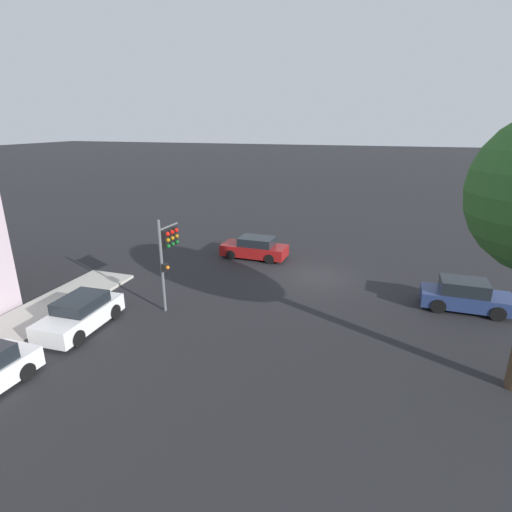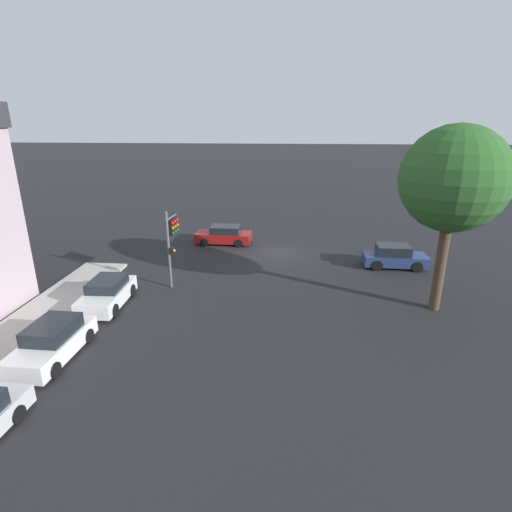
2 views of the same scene
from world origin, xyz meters
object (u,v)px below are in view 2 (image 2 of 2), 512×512
Objects in this scene: traffic_signal at (172,233)px; crossing_car_0 at (394,257)px; crossing_car_1 at (224,235)px; street_tree at (454,180)px; parked_car_1 at (53,342)px; parked_car_0 at (107,293)px.

traffic_signal is 14.82m from crossing_car_0.
crossing_car_0 is 0.93× the size of crossing_car_1.
traffic_signal is at bearing -8.44° from street_tree.
parked_car_1 reaches higher than crossing_car_1.
parked_car_1 is (2.85, 8.30, -2.52)m from traffic_signal.
traffic_signal reaches higher than crossing_car_1.
crossing_car_1 is (12.39, -4.47, -0.03)m from crossing_car_0.
street_tree is 19.51m from parked_car_1.
crossing_car_0 reaches higher than crossing_car_1.
crossing_car_1 is (-1.63, -8.60, -2.54)m from traffic_signal.
traffic_signal is 9.13m from parked_car_1.
parked_car_1 is at bearing 19.29° from street_tree.
traffic_signal is at bearing -162.59° from crossing_car_0.
street_tree reaches higher than traffic_signal.
crossing_car_0 is at bearing 19.93° from traffic_signal.
street_tree is 2.04× the size of traffic_signal.
traffic_signal reaches higher than crossing_car_0.
crossing_car_0 is (-14.01, -4.13, -2.51)m from traffic_signal.
traffic_signal is 4.98m from parked_car_0.
parked_car_1 is at bearing -142.62° from crossing_car_0.
crossing_car_1 is at bearing 82.79° from traffic_signal.
parked_car_1 is (0.11, 4.98, 0.01)m from parked_car_0.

